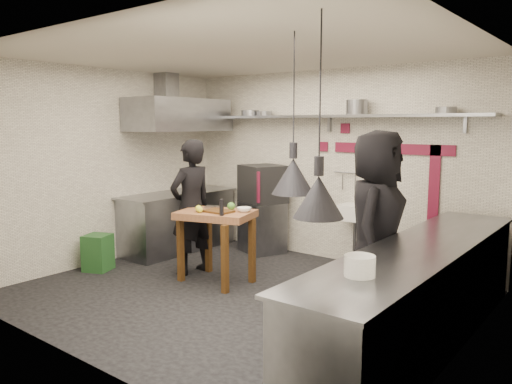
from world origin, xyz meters
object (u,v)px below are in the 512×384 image
Objects in this scene: combi_oven at (263,184)px; prep_table at (216,247)px; green_bin at (98,253)px; oven_stand at (262,227)px; chef_right at (376,225)px; chef_left at (191,207)px.

prep_table is at bearing -52.36° from combi_oven.
green_bin is at bearing -96.66° from combi_oven.
green_bin is (-1.17, -2.21, -0.15)m from oven_stand.
chef_left is at bearing 79.94° from chef_right.
oven_stand is 1.56m from chef_left.
green_bin is 0.28× the size of chef_left.
chef_left reaches higher than combi_oven.
combi_oven reaches higher than green_bin.
green_bin is (-1.21, -2.18, -0.84)m from combi_oven.
chef_right is (3.71, 0.83, 0.73)m from green_bin.
chef_right is at bearing 12.57° from green_bin.
green_bin is at bearing 90.33° from chef_right.
oven_stand is at bearing 89.43° from prep_table.
oven_stand is 1.60× the size of green_bin.
green_bin is 3.87m from chef_right.
combi_oven is at bearing -179.12° from chef_left.
prep_table is at bearing 21.42° from green_bin.
prep_table is at bearing -51.41° from oven_stand.
chef_left is (1.10, 0.73, 0.66)m from green_bin.
chef_left is at bearing -71.94° from combi_oven.
chef_right is at bearing -6.02° from combi_oven.
oven_stand is at bearing 61.97° from green_bin.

